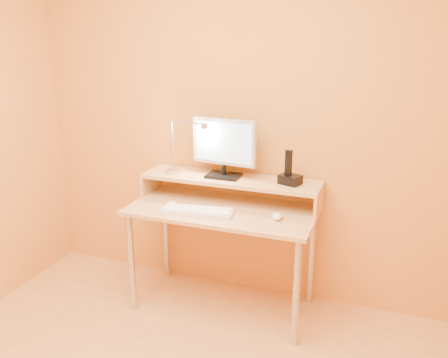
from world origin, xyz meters
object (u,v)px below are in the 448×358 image
at_px(monitor_panel, 224,142).
at_px(keyboard, 198,212).
at_px(lamp_base, 173,171).
at_px(phone_dock, 290,180).
at_px(remote_control, 168,208).
at_px(mouse, 277,216).

xyz_separation_m(monitor_panel, keyboard, (-0.06, -0.31, -0.39)).
bearing_deg(monitor_panel, lamp_base, -167.68).
relative_size(monitor_panel, phone_dock, 3.42).
distance_m(lamp_base, remote_control, 0.32).
relative_size(phone_dock, keyboard, 0.30).
distance_m(keyboard, remote_control, 0.21).
height_order(phone_dock, remote_control, phone_dock).
relative_size(phone_dock, mouse, 1.20).
bearing_deg(remote_control, lamp_base, 102.32).
height_order(monitor_panel, keyboard, monitor_panel).
bearing_deg(lamp_base, monitor_panel, 6.34).
distance_m(lamp_base, keyboard, 0.43).
bearing_deg(phone_dock, mouse, -77.79).
height_order(keyboard, mouse, mouse).
bearing_deg(remote_control, phone_dock, 15.81).
distance_m(keyboard, mouse, 0.49).
bearing_deg(phone_dock, lamp_base, -158.71).
height_order(lamp_base, phone_dock, phone_dock).
bearing_deg(keyboard, lamp_base, 130.43).
height_order(monitor_panel, phone_dock, monitor_panel).
xyz_separation_m(mouse, remote_control, (-0.69, -0.08, -0.01)).
height_order(mouse, remote_control, mouse).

